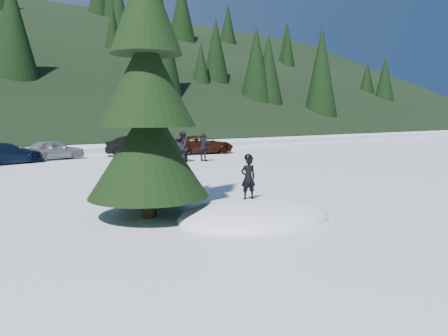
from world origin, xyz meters
TOP-DOWN VIEW (x-y plane):
  - ground at (0.00, 0.00)m, footprint 200.00×200.00m
  - snow_mound at (0.00, 0.00)m, footprint 4.48×3.52m
  - spruce_tall at (-2.20, 1.80)m, footprint 3.20×3.20m
  - spruce_short at (-1.20, 3.20)m, footprint 2.20×2.20m
  - child_skier at (-0.10, 0.18)m, footprint 0.49×0.40m
  - adult_0 at (6.67, 13.38)m, footprint 1.14×1.11m
  - adult_1 at (7.97, 12.97)m, footprint 0.81×1.09m
  - adult_2 at (6.92, 14.06)m, footprint 1.16×1.13m
  - car_3 at (-1.85, 18.91)m, footprint 4.58×2.66m
  - car_4 at (1.20, 19.81)m, footprint 3.94×1.99m
  - car_5 at (6.67, 19.17)m, footprint 4.44×3.04m
  - car_6 at (11.31, 17.68)m, footprint 5.18×3.16m

SIDE VIEW (x-z plane):
  - ground at x=0.00m, z-range 0.00..0.00m
  - snow_mound at x=0.00m, z-range -0.48..0.48m
  - car_3 at x=-1.85m, z-range 0.00..1.25m
  - car_4 at x=1.20m, z-range 0.00..1.29m
  - car_6 at x=11.31m, z-range 0.00..1.34m
  - car_5 at x=6.67m, z-range 0.00..1.39m
  - adult_2 at x=6.92m, z-range 0.00..1.59m
  - adult_1 at x=7.97m, z-range 0.00..1.72m
  - adult_0 at x=6.67m, z-range 0.00..1.86m
  - child_skier at x=-0.10m, z-range 0.48..1.62m
  - spruce_short at x=-1.20m, z-range -0.58..4.79m
  - spruce_tall at x=-2.20m, z-range -0.98..7.62m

